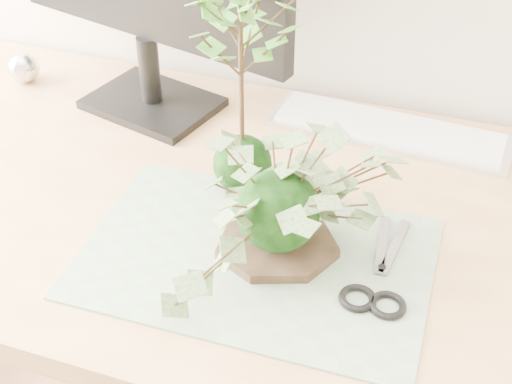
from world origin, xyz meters
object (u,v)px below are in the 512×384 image
ivy_kokedama (279,179)px  maple_kokedama (241,31)px  keyboard (389,130)px  desk (292,258)px

ivy_kokedama → maple_kokedama: size_ratio=0.94×
ivy_kokedama → keyboard: ivy_kokedama is taller
maple_kokedama → keyboard: 0.39m
desk → ivy_kokedama: 0.23m
desk → maple_kokedama: (-0.09, 0.04, 0.35)m
ivy_kokedama → keyboard: (0.09, 0.35, -0.12)m
maple_kokedama → keyboard: (0.18, 0.22, -0.25)m
desk → ivy_kokedama: bearing=-88.6°
maple_kokedama → keyboard: size_ratio=0.89×
ivy_kokedama → desk: bearing=91.4°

